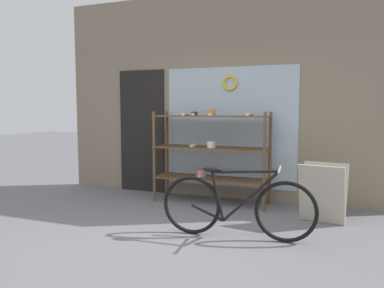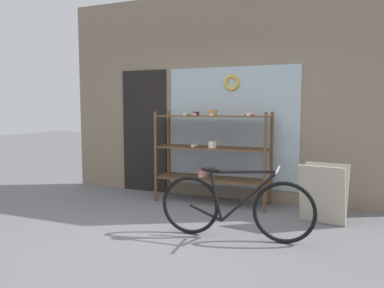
{
  "view_description": "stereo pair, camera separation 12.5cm",
  "coord_description": "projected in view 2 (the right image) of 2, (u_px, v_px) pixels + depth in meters",
  "views": [
    {
      "loc": [
        1.77,
        -3.54,
        1.46
      ],
      "look_at": [
        0.0,
        1.05,
        0.98
      ],
      "focal_mm": 35.0,
      "sensor_mm": 36.0,
      "label": 1
    },
    {
      "loc": [
        1.89,
        -3.5,
        1.46
      ],
      "look_at": [
        0.0,
        1.05,
        0.98
      ],
      "focal_mm": 35.0,
      "sensor_mm": 36.0,
      "label": 2
    }
  ],
  "objects": [
    {
      "name": "ground_plane",
      "position": [
        155.0,
        242.0,
        4.07
      ],
      "size": [
        30.0,
        30.0,
        0.0
      ],
      "primitive_type": "plane",
      "color": "slate"
    },
    {
      "name": "storefront_facade",
      "position": [
        218.0,
        99.0,
        6.01
      ],
      "size": [
        5.51,
        0.13,
        3.29
      ],
      "color": "gray",
      "rests_on": "ground_plane"
    },
    {
      "name": "display_case",
      "position": [
        212.0,
        148.0,
        5.71
      ],
      "size": [
        1.75,
        0.52,
        1.43
      ],
      "color": "brown",
      "rests_on": "ground_plane"
    },
    {
      "name": "bicycle",
      "position": [
        235.0,
        206.0,
        4.17
      ],
      "size": [
        1.73,
        0.46,
        0.81
      ],
      "rotation": [
        0.0,
        0.0,
        0.1
      ],
      "color": "black",
      "rests_on": "ground_plane"
    },
    {
      "name": "sandwich_board",
      "position": [
        323.0,
        194.0,
        4.7
      ],
      "size": [
        0.61,
        0.46,
        0.75
      ],
      "rotation": [
        0.0,
        0.0,
        -0.16
      ],
      "color": "#B2A893",
      "rests_on": "ground_plane"
    }
  ]
}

